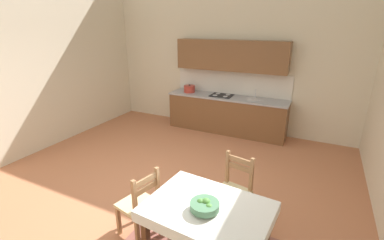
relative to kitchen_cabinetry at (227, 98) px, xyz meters
The scene contains 8 objects.
ground_plane 3.12m from the kitchen_cabinetry, 92.30° to the right, with size 6.72×7.11×0.10m, color #B7704C.
wall_back 1.28m from the kitchen_cabinetry, 109.82° to the left, with size 6.72×0.12×4.18m, color beige.
wall_left 4.57m from the kitchen_cabinetry, 137.38° to the right, with size 0.12×7.11×4.18m, color beige.
kitchen_cabinetry is the anchor object (origin of this frame).
dining_table 4.05m from the kitchen_cabinetry, 73.82° to the right, with size 1.35×1.03×0.75m.
dining_chair_kitchen_side 3.30m from the kitchen_cabinetry, 69.38° to the right, with size 0.49×0.49×0.93m.
dining_chair_tv_side 3.87m from the kitchen_cabinetry, 86.90° to the right, with size 0.50×0.50×0.93m.
fruit_bowl 4.12m from the kitchen_cabinetry, 74.18° to the right, with size 0.30×0.30×0.12m.
Camera 1 is at (2.12, -3.07, 2.54)m, focal length 25.17 mm.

